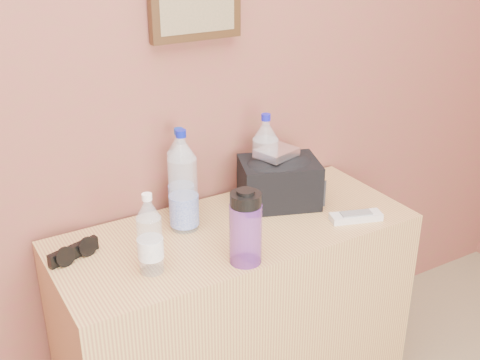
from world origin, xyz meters
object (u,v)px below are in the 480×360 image
object	(u,v)px
dresser	(236,320)
toiletry_bag	(279,180)
pet_large_b	(181,177)
foil_packet	(276,152)
pet_small	(150,238)
sunglasses	(74,252)
pet_large_a	(183,186)
pet_large_c	(265,164)
ac_remote	(356,217)
nalgene_bottle	(246,227)

from	to	relation	value
dresser	toiletry_bag	distance (m)	0.51
pet_large_b	toiletry_bag	bearing A→B (deg)	-16.92
foil_packet	pet_small	bearing A→B (deg)	-161.82
pet_large_b	sunglasses	distance (m)	0.42
pet_large_a	pet_large_b	bearing A→B (deg)	69.33
pet_large_c	sunglasses	world-z (taller)	pet_large_c
pet_large_c	foil_packet	world-z (taller)	pet_large_c
pet_small	toiletry_bag	xyz separation A→B (m)	(0.54, 0.17, -0.02)
pet_large_b	sunglasses	world-z (taller)	pet_large_b
pet_large_c	toiletry_bag	xyz separation A→B (m)	(0.04, -0.03, -0.05)
ac_remote	nalgene_bottle	bearing A→B (deg)	-157.48
pet_small	foil_packet	world-z (taller)	pet_small
pet_large_b	toiletry_bag	distance (m)	0.34
pet_large_b	ac_remote	distance (m)	0.58
ac_remote	foil_packet	xyz separation A→B (m)	(-0.16, 0.23, 0.18)
nalgene_bottle	sunglasses	size ratio (longest dim) A/B	1.42
pet_large_c	ac_remote	bearing A→B (deg)	-55.17
sunglasses	pet_large_b	bearing A→B (deg)	-4.06
pet_large_b	pet_small	size ratio (longest dim) A/B	1.26
pet_small	nalgene_bottle	world-z (taller)	pet_small
dresser	nalgene_bottle	bearing A→B (deg)	-111.57
nalgene_bottle	foil_packet	bearing A→B (deg)	43.62
sunglasses	ac_remote	size ratio (longest dim) A/B	0.94
pet_large_c	ac_remote	distance (m)	0.35
ac_remote	foil_packet	bearing A→B (deg)	143.01
pet_large_c	nalgene_bottle	bearing A→B (deg)	-130.63
pet_small	pet_large_b	bearing A→B (deg)	50.44
pet_large_a	pet_large_b	size ratio (longest dim) A/B	1.10
pet_large_c	sunglasses	distance (m)	0.69
pet_large_a	sunglasses	size ratio (longest dim) A/B	2.06
sunglasses	pet_large_a	bearing A→B (deg)	-17.14
dresser	toiletry_bag	size ratio (longest dim) A/B	4.45
nalgene_bottle	toiletry_bag	size ratio (longest dim) A/B	0.87
dresser	foil_packet	distance (m)	0.59
sunglasses	pet_large_c	bearing A→B (deg)	-14.83
pet_large_a	pet_small	bearing A→B (deg)	-136.57
sunglasses	ac_remote	bearing A→B (deg)	-32.64
pet_small	foil_packet	bearing A→B (deg)	18.18
nalgene_bottle	ac_remote	distance (m)	0.45
pet_large_c	sunglasses	size ratio (longest dim) A/B	1.99
pet_large_b	toiletry_bag	world-z (taller)	pet_large_b
pet_large_a	dresser	bearing A→B (deg)	-32.07
dresser	sunglasses	xyz separation A→B (m)	(-0.49, 0.08, 0.38)
pet_small	nalgene_bottle	xyz separation A→B (m)	(0.25, -0.09, 0.01)
pet_large_c	foil_packet	size ratio (longest dim) A/B	2.58
toiletry_bag	pet_large_b	bearing A→B (deg)	-176.70
pet_large_b	pet_small	world-z (taller)	pet_large_b
pet_small	sunglasses	world-z (taller)	pet_small
dresser	pet_large_a	xyz separation A→B (m)	(-0.14, 0.09, 0.51)
pet_large_c	pet_small	world-z (taller)	pet_large_c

